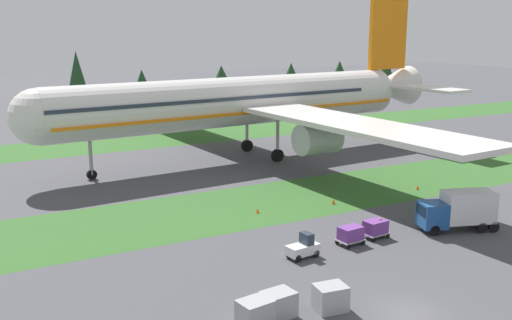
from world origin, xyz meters
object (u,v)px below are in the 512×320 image
(uld_container_1, at_px, (278,304))
(uld_container_2, at_px, (330,298))
(airliner, at_px, (247,100))
(uld_container_0, at_px, (255,313))
(baggage_tug, at_px, (303,248))
(catering_truck, at_px, (458,209))
(taxiway_marker_2, at_px, (417,187))
(cargo_dolly_lead, at_px, (351,234))
(ground_crew_marshaller, at_px, (380,226))
(taxiway_marker_0, at_px, (257,211))
(cargo_dolly_second, at_px, (375,228))
(taxiway_marker_1, at_px, (333,201))

(uld_container_1, distance_m, uld_container_2, 3.49)
(airliner, bearing_deg, uld_container_0, 148.94)
(baggage_tug, bearing_deg, uld_container_1, 132.44)
(catering_truck, distance_m, taxiway_marker_2, 13.61)
(cargo_dolly_lead, height_order, ground_crew_marshaller, ground_crew_marshaller)
(uld_container_1, height_order, taxiway_marker_0, uld_container_1)
(cargo_dolly_lead, bearing_deg, catering_truck, -104.83)
(taxiway_marker_0, bearing_deg, baggage_tug, -100.67)
(catering_truck, height_order, ground_crew_marshaller, catering_truck)
(cargo_dolly_lead, relative_size, taxiway_marker_2, 4.51)
(cargo_dolly_second, height_order, taxiway_marker_1, cargo_dolly_second)
(cargo_dolly_lead, bearing_deg, uld_container_1, 118.55)
(ground_crew_marshaller, height_order, taxiway_marker_0, ground_crew_marshaller)
(cargo_dolly_lead, bearing_deg, airliner, -18.72)
(airliner, bearing_deg, taxiway_marker_1, 170.47)
(baggage_tug, xyz_separation_m, catering_truck, (15.61, -1.19, 1.14))
(baggage_tug, xyz_separation_m, cargo_dolly_second, (7.88, 0.80, 0.10))
(taxiway_marker_1, bearing_deg, ground_crew_marshaller, -102.25)
(airliner, xyz_separation_m, taxiway_marker_1, (-2.20, -23.36, -7.79))
(baggage_tug, relative_size, ground_crew_marshaller, 1.56)
(taxiway_marker_1, bearing_deg, uld_container_1, -133.47)
(uld_container_1, xyz_separation_m, taxiway_marker_0, (8.88, 19.20, -0.59))
(cargo_dolly_lead, height_order, uld_container_2, uld_container_2)
(airliner, xyz_separation_m, uld_container_1, (-19.37, -41.49, -7.23))
(uld_container_0, bearing_deg, catering_truck, 15.52)
(airliner, bearing_deg, catering_truck, -179.46)
(uld_container_1, bearing_deg, taxiway_marker_1, 46.53)
(uld_container_2, height_order, taxiway_marker_2, uld_container_2)
(baggage_tug, height_order, cargo_dolly_lead, baggage_tug)
(catering_truck, distance_m, taxiway_marker_1, 13.01)
(airliner, relative_size, cargo_dolly_lead, 32.42)
(airliner, bearing_deg, uld_container_2, 155.14)
(baggage_tug, xyz_separation_m, uld_container_2, (-3.29, -8.31, 0.03))
(baggage_tug, relative_size, uld_container_0, 1.36)
(baggage_tug, bearing_deg, catering_truck, -100.12)
(baggage_tug, height_order, ground_crew_marshaller, baggage_tug)
(ground_crew_marshaller, bearing_deg, uld_container_1, 32.65)
(cargo_dolly_second, xyz_separation_m, taxiway_marker_0, (-5.67, 10.95, -0.69))
(cargo_dolly_second, relative_size, catering_truck, 0.32)
(airliner, height_order, uld_container_1, airliner)
(taxiway_marker_0, bearing_deg, airliner, 64.78)
(uld_container_0, xyz_separation_m, uld_container_1, (1.89, 0.44, -0.03))
(cargo_dolly_second, bearing_deg, taxiway_marker_0, 21.62)
(catering_truck, distance_m, ground_crew_marshaller, 7.57)
(catering_truck, xyz_separation_m, taxiway_marker_1, (-5.09, 11.85, -1.69))
(uld_container_0, bearing_deg, uld_container_1, 12.98)
(cargo_dolly_lead, xyz_separation_m, ground_crew_marshaller, (3.37, 0.27, 0.03))
(catering_truck, bearing_deg, uld_container_0, 124.58)
(airliner, distance_m, catering_truck, 35.86)
(uld_container_0, relative_size, taxiway_marker_2, 3.86)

